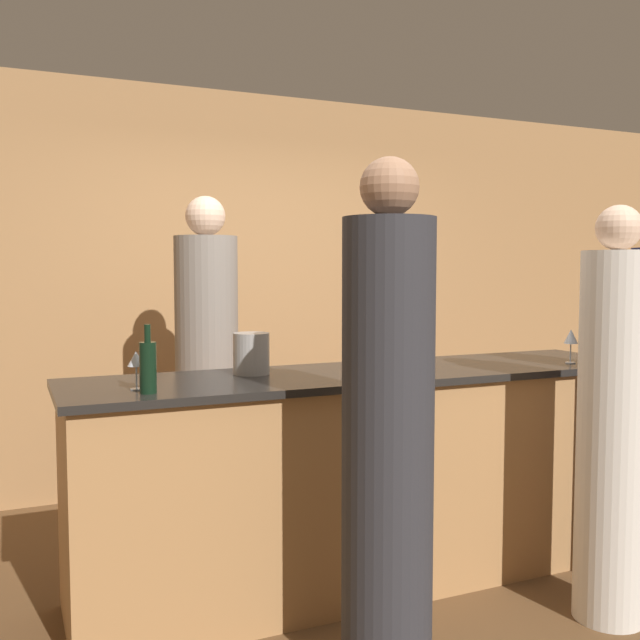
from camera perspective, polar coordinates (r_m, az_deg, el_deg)
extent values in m
plane|color=brown|center=(3.81, 4.10, -19.94)|extent=(14.00, 14.00, 0.00)
cube|color=#A37547|center=(5.21, -5.51, 2.42)|extent=(8.00, 0.06, 2.80)
cube|color=#B27F4C|center=(3.63, 4.14, -12.59)|extent=(2.90, 0.66, 1.02)
cube|color=black|center=(3.52, 4.19, -4.35)|extent=(2.96, 0.72, 0.04)
cylinder|color=gray|center=(4.17, -9.00, -5.36)|extent=(0.36, 0.36, 1.74)
sphere|color=beige|center=(4.13, -9.16, 8.22)|extent=(0.23, 0.23, 0.23)
cylinder|color=silver|center=(3.41, 22.37, -8.69)|extent=(0.30, 0.30, 1.63)
sphere|color=beige|center=(3.33, 22.80, 6.83)|extent=(0.20, 0.20, 0.20)
cylinder|color=#2D2D33|center=(2.71, 5.43, -10.48)|extent=(0.34, 0.34, 1.74)
sphere|color=#A37556|center=(2.64, 5.58, 10.56)|extent=(0.22, 0.22, 0.22)
cylinder|color=black|center=(2.94, -13.60, -3.73)|extent=(0.07, 0.07, 0.21)
cylinder|color=black|center=(2.93, -13.64, -1.03)|extent=(0.03, 0.03, 0.07)
cylinder|color=#9E9993|center=(3.40, -5.52, -2.68)|extent=(0.17, 0.17, 0.20)
cylinder|color=silver|center=(3.68, 8.41, -3.68)|extent=(0.05, 0.05, 0.00)
cylinder|color=silver|center=(3.68, 8.42, -2.88)|extent=(0.01, 0.01, 0.10)
cone|color=silver|center=(3.67, 8.43, -1.58)|extent=(0.08, 0.08, 0.07)
cylinder|color=silver|center=(3.06, -14.46, -5.38)|extent=(0.05, 0.05, 0.00)
cylinder|color=silver|center=(3.05, -14.47, -4.46)|extent=(0.01, 0.01, 0.09)
cone|color=silver|center=(3.04, -14.50, -3.01)|extent=(0.07, 0.07, 0.06)
cylinder|color=silver|center=(4.01, 19.39, -3.23)|extent=(0.05, 0.05, 0.00)
cylinder|color=silver|center=(4.01, 19.41, -2.49)|extent=(0.01, 0.01, 0.10)
cone|color=silver|center=(4.00, 19.44, -1.24)|extent=(0.07, 0.07, 0.08)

